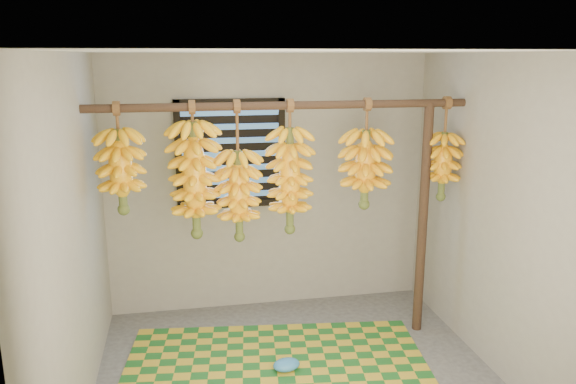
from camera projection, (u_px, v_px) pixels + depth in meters
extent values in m
cube|color=silver|center=(305.00, 51.00, 3.55)|extent=(3.00, 3.00, 0.01)
cube|color=gray|center=(269.00, 184.00, 5.27)|extent=(3.00, 0.01, 2.40)
cube|color=gray|center=(72.00, 246.00, 3.56)|extent=(0.01, 3.00, 2.40)
cube|color=gray|center=(503.00, 220.00, 4.12)|extent=(0.01, 3.00, 2.40)
cube|color=black|center=(231.00, 154.00, 5.11)|extent=(1.00, 0.04, 1.00)
cylinder|color=#432A1D|center=(284.00, 106.00, 4.32)|extent=(3.00, 0.06, 0.06)
cylinder|color=#432A1D|center=(423.00, 221.00, 4.78)|extent=(0.08, 0.08, 2.00)
ellipsoid|color=#337DBE|center=(286.00, 365.00, 4.33)|extent=(0.24, 0.20, 0.09)
cylinder|color=brown|center=(117.00, 119.00, 4.10)|extent=(0.02, 0.02, 0.21)
cylinder|color=#4C5923|center=(121.00, 169.00, 4.19)|extent=(0.07, 0.07, 0.59)
cylinder|color=brown|center=(192.00, 114.00, 4.20)|extent=(0.02, 0.02, 0.17)
cylinder|color=#4C5923|center=(195.00, 178.00, 4.31)|extent=(0.07, 0.07, 0.86)
cylinder|color=brown|center=(237.00, 129.00, 4.29)|extent=(0.02, 0.02, 0.40)
cylinder|color=#4C5923|center=(239.00, 193.00, 4.41)|extent=(0.06, 0.06, 0.68)
cylinder|color=brown|center=(290.00, 117.00, 4.34)|extent=(0.02, 0.02, 0.23)
cylinder|color=#4C5923|center=(290.00, 178.00, 4.46)|extent=(0.06, 0.06, 0.81)
cylinder|color=brown|center=(367.00, 117.00, 4.47)|extent=(0.02, 0.02, 0.27)
cylinder|color=#4C5923|center=(365.00, 167.00, 4.56)|extent=(0.07, 0.07, 0.59)
cylinder|color=brown|center=(446.00, 118.00, 4.60)|extent=(0.02, 0.02, 0.30)
cylinder|color=#4C5923|center=(443.00, 164.00, 4.69)|extent=(0.06, 0.06, 0.53)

